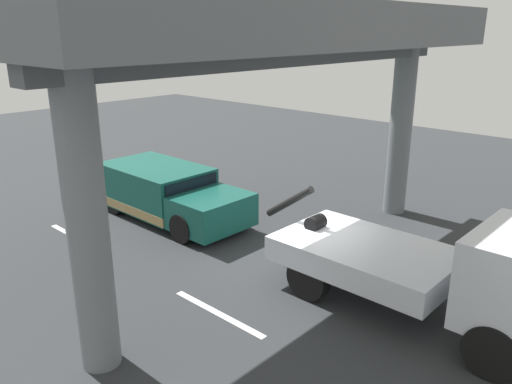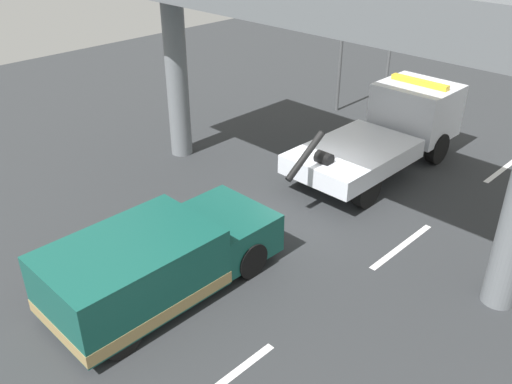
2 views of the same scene
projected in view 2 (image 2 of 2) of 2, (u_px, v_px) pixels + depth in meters
ground_plane at (313, 207)px, 15.15m from camera, size 60.00×40.00×0.10m
lane_stripe_west at (221, 384)px, 9.65m from camera, size 2.60×0.16×0.01m
lane_stripe_mid at (402, 246)px, 13.39m from camera, size 2.60×0.16×0.01m
lane_stripe_east at (504, 169)px, 17.12m from camera, size 2.60×0.16×0.01m
tow_truck_white at (391, 129)px, 16.84m from camera, size 7.25×2.43×2.46m
towed_van_green at (155, 264)px, 11.46m from camera, size 5.20×2.23×1.58m
overpass_structure at (315, 4)px, 12.28m from camera, size 3.60×12.69×6.24m
traffic_light_near at (343, 24)px, 20.08m from camera, size 0.39×0.32×4.62m
traffic_light_far at (394, 21)px, 22.46m from camera, size 0.39×0.32×4.05m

